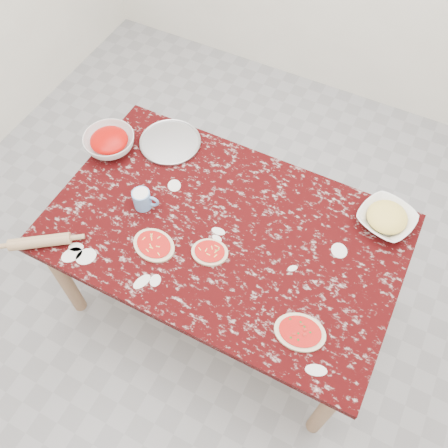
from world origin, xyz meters
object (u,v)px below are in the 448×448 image
flour_mug (143,199)px  rolling_pin (40,242)px  sauce_bowl (110,142)px  cheese_bowl (386,219)px  worktable (224,239)px  pizza_tray (170,143)px

flour_mug → rolling_pin: size_ratio=0.46×
sauce_bowl → rolling_pin: (0.05, -0.62, -0.01)m
rolling_pin → flour_mug: bearing=53.0°
cheese_bowl → flour_mug: 1.12m
sauce_bowl → rolling_pin: size_ratio=0.96×
sauce_bowl → rolling_pin: 0.62m
worktable → cheese_bowl: size_ratio=6.54×
pizza_tray → rolling_pin: rolling_pin is taller
pizza_tray → cheese_bowl: size_ratio=1.26×
worktable → flour_mug: bearing=-172.9°
pizza_tray → sauce_bowl: size_ratio=1.20×
worktable → cheese_bowl: 0.75m
worktable → pizza_tray: 0.60m
rolling_pin → pizza_tray: bearing=75.4°
cheese_bowl → flour_mug: bearing=-157.9°
pizza_tray → sauce_bowl: bearing=-147.2°
cheese_bowl → rolling_pin: bearing=-148.6°
worktable → sauce_bowl: bearing=166.3°
worktable → pizza_tray: bearing=144.7°
worktable → sauce_bowl: 0.77m
sauce_bowl → pizza_tray: bearing=32.8°
flour_mug → worktable: bearing=7.1°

